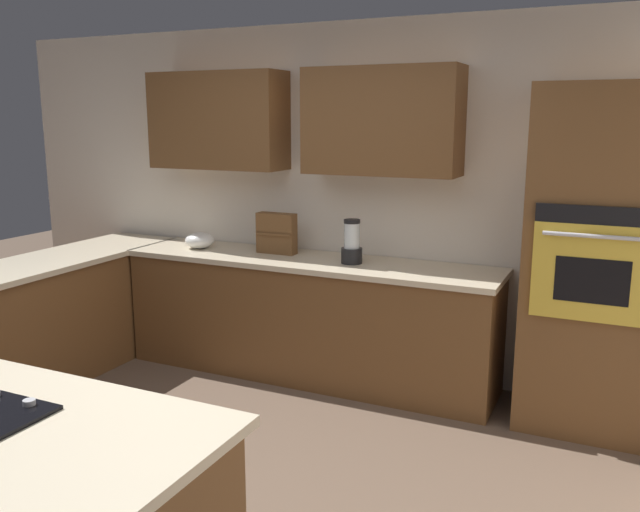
{
  "coord_description": "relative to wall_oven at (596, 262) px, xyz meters",
  "views": [
    {
      "loc": [
        -2.0,
        2.55,
        1.92
      ],
      "look_at": [
        -0.29,
        -1.1,
        1.07
      ],
      "focal_mm": 37.28,
      "sensor_mm": 36.0,
      "label": 1
    }
  ],
  "objects": [
    {
      "name": "wall_oven",
      "position": [
        0.0,
        0.0,
        0.0
      ],
      "size": [
        0.8,
        0.66,
        2.12
      ],
      "color": "brown",
      "rests_on": "ground"
    },
    {
      "name": "mixing_bowl",
      "position": [
        2.9,
        -0.0,
        -0.1
      ],
      "size": [
        0.23,
        0.23,
        0.13
      ],
      "primitive_type": "ellipsoid",
      "color": "white",
      "rests_on": "countertop_back"
    },
    {
      "name": "wall_back",
      "position": [
        1.92,
        -0.33,
        0.4
      ],
      "size": [
        6.0,
        0.44,
        2.6
      ],
      "color": "silver",
      "rests_on": "ground"
    },
    {
      "name": "countertop_back",
      "position": [
        1.95,
        -0.0,
        -0.18
      ],
      "size": [
        2.84,
        0.64,
        0.04
      ],
      "primitive_type": "cube",
      "color": "beige",
      "rests_on": "lower_cabinets_back"
    },
    {
      "name": "countertop_side",
      "position": [
        3.67,
        1.17,
        -0.18
      ],
      "size": [
        0.64,
        2.94,
        0.04
      ],
      "primitive_type": "cube",
      "color": "beige",
      "rests_on": "lower_cabinets_side"
    },
    {
      "name": "lower_cabinets_side",
      "position": [
        3.67,
        1.17,
        -0.63
      ],
      "size": [
        0.6,
        2.9,
        0.86
      ],
      "primitive_type": "cube",
      "color": "brown",
      "rests_on": "ground"
    },
    {
      "name": "blender",
      "position": [
        1.6,
        -0.0,
        -0.02
      ],
      "size": [
        0.15,
        0.15,
        0.31
      ],
      "color": "black",
      "rests_on": "countertop_back"
    },
    {
      "name": "lower_cabinets_back",
      "position": [
        1.95,
        -0.0,
        -0.63
      ],
      "size": [
        2.8,
        0.6,
        0.86
      ],
      "primitive_type": "cube",
      "color": "brown",
      "rests_on": "ground"
    },
    {
      "name": "ground_plane",
      "position": [
        1.85,
        1.72,
        -1.06
      ],
      "size": [
        14.0,
        14.0,
        0.0
      ],
      "primitive_type": "plane",
      "color": "brown"
    },
    {
      "name": "spice_rack",
      "position": [
        2.25,
        -0.08,
        -0.0
      ],
      "size": [
        0.31,
        0.11,
        0.31
      ],
      "color": "brown",
      "rests_on": "countertop_back"
    }
  ]
}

